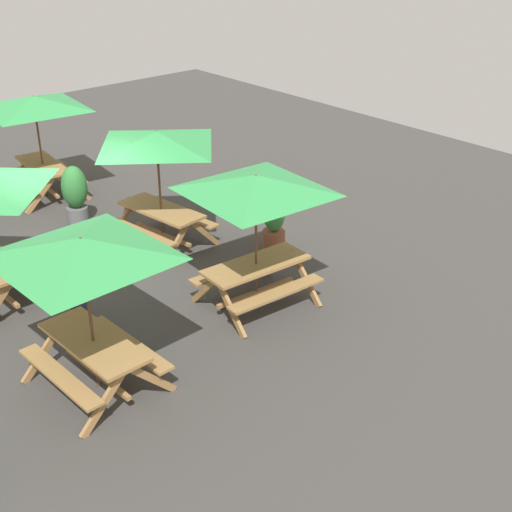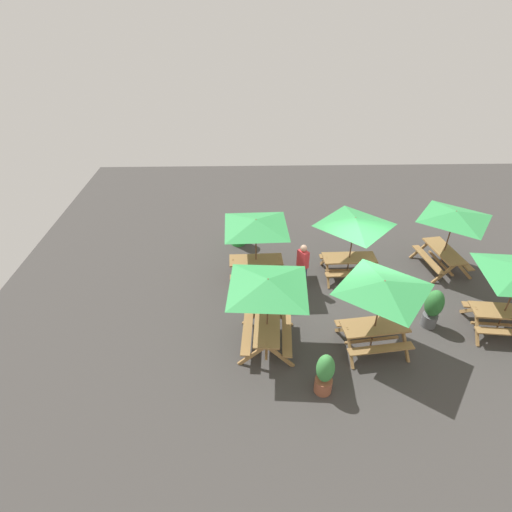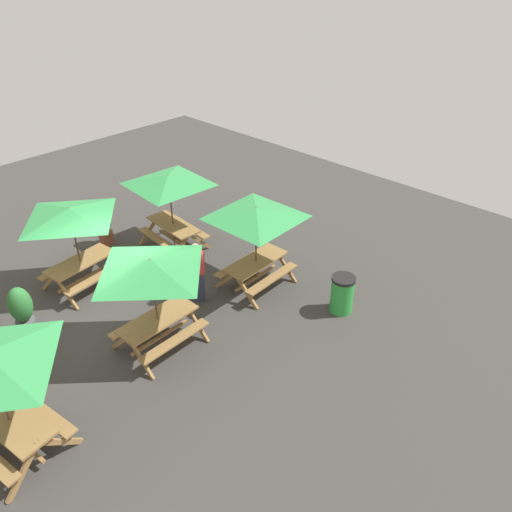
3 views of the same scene
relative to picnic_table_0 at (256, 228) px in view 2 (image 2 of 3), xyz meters
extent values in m
plane|color=#3D3A38|center=(3.43, -1.37, -1.99)|extent=(24.04, 24.04, 0.00)
cube|color=olive|center=(0.00, 0.00, -1.25)|extent=(1.82, 0.76, 0.05)
cube|color=olive|center=(0.02, -0.55, -1.54)|extent=(1.81, 0.32, 0.04)
cube|color=olive|center=(-0.02, 0.55, -1.54)|extent=(1.81, 0.32, 0.04)
cube|color=olive|center=(-0.77, -0.39, -1.62)|extent=(0.09, 0.80, 0.81)
cube|color=olive|center=(-0.79, 0.34, -1.62)|extent=(0.09, 0.80, 0.81)
cube|color=olive|center=(0.79, -0.34, -1.62)|extent=(0.09, 0.80, 0.81)
cube|color=olive|center=(0.77, 0.39, -1.62)|extent=(0.09, 0.80, 0.81)
cube|color=olive|center=(0.00, 0.00, -1.77)|extent=(1.56, 0.12, 0.06)
cylinder|color=brown|center=(0.00, 0.00, -0.84)|extent=(0.04, 0.04, 2.30)
pyramid|color=green|center=(0.00, 0.00, 0.17)|extent=(2.83, 2.83, 0.28)
cube|color=olive|center=(0.23, -3.14, -1.25)|extent=(0.83, 1.85, 0.05)
cube|color=olive|center=(0.78, -3.18, -1.54)|extent=(0.39, 1.81, 0.04)
cube|color=olive|center=(-0.32, -3.10, -1.54)|extent=(0.39, 1.81, 0.04)
cube|color=olive|center=(0.54, -3.95, -1.62)|extent=(0.80, 0.12, 0.81)
cube|color=olive|center=(-0.19, -3.90, -1.62)|extent=(0.80, 0.12, 0.81)
cube|color=olive|center=(0.65, -2.39, -1.62)|extent=(0.80, 0.12, 0.81)
cube|color=olive|center=(-0.08, -2.34, -1.62)|extent=(0.80, 0.12, 0.81)
cube|color=olive|center=(0.23, -3.14, -1.77)|extent=(0.18, 1.56, 0.06)
cylinder|color=brown|center=(0.23, -3.14, -0.84)|extent=(0.04, 0.04, 2.30)
pyramid|color=green|center=(0.23, -3.14, 0.17)|extent=(2.82, 2.82, 0.28)
cube|color=olive|center=(3.20, 0.05, -1.25)|extent=(1.81, 0.73, 0.05)
cube|color=olive|center=(3.21, -0.50, -1.54)|extent=(1.80, 0.29, 0.04)
cube|color=olive|center=(3.19, 0.60, -1.54)|extent=(1.80, 0.29, 0.04)
cube|color=olive|center=(2.43, -0.33, -1.62)|extent=(0.08, 0.80, 0.81)
cube|color=olive|center=(2.41, 0.40, -1.62)|extent=(0.08, 0.80, 0.81)
cube|color=olive|center=(3.99, -0.30, -1.62)|extent=(0.08, 0.80, 0.81)
cube|color=olive|center=(3.97, 0.43, -1.62)|extent=(0.08, 0.80, 0.81)
cube|color=olive|center=(3.20, 0.05, -1.77)|extent=(1.56, 0.10, 0.06)
cylinder|color=brown|center=(3.20, 0.05, -0.84)|extent=(0.04, 0.04, 2.30)
pyramid|color=green|center=(3.20, 0.05, 0.17)|extent=(2.04, 2.04, 0.28)
cube|color=olive|center=(7.04, -2.76, -1.25)|extent=(1.87, 0.91, 0.05)
cube|color=olive|center=(6.97, -3.30, -1.54)|extent=(1.82, 0.47, 0.04)
cube|color=olive|center=(7.10, -2.21, -1.54)|extent=(1.82, 0.47, 0.04)
cube|color=olive|center=(6.22, -3.03, -1.62)|extent=(0.16, 0.80, 0.81)
cube|color=olive|center=(6.31, -2.30, -1.62)|extent=(0.16, 0.80, 0.81)
cube|color=olive|center=(7.04, -2.76, -1.77)|extent=(1.56, 0.26, 0.06)
cylinder|color=brown|center=(7.04, -2.76, -0.84)|extent=(0.04, 0.04, 2.30)
cube|color=olive|center=(6.63, 0.42, -1.25)|extent=(0.95, 1.88, 0.05)
cube|color=olive|center=(7.18, 0.50, -1.54)|extent=(0.52, 1.82, 0.04)
cube|color=olive|center=(6.09, 0.34, -1.54)|extent=(0.52, 1.82, 0.04)
cube|color=olive|center=(7.11, -0.30, -1.62)|extent=(0.80, 0.17, 0.81)
cube|color=olive|center=(6.38, -0.41, -1.62)|extent=(0.80, 0.17, 0.81)
cube|color=olive|center=(6.88, 1.24, -1.62)|extent=(0.80, 0.17, 0.81)
cube|color=olive|center=(6.16, 1.14, -1.62)|extent=(0.80, 0.17, 0.81)
cube|color=olive|center=(6.63, 0.42, -1.77)|extent=(0.29, 1.55, 0.06)
cylinder|color=brown|center=(6.63, 0.42, -0.84)|extent=(0.04, 0.04, 2.30)
pyramid|color=green|center=(6.63, 0.42, 0.17)|extent=(2.27, 2.27, 0.28)
cube|color=olive|center=(3.16, -3.29, -1.25)|extent=(1.87, 0.91, 0.05)
cube|color=olive|center=(3.23, -3.84, -1.54)|extent=(1.82, 0.48, 0.04)
cube|color=olive|center=(3.09, -2.74, -1.54)|extent=(1.82, 0.48, 0.04)
cube|color=olive|center=(2.43, -3.75, -1.62)|extent=(0.16, 0.80, 0.81)
cube|color=olive|center=(2.34, -3.02, -1.62)|extent=(0.16, 0.80, 0.81)
cube|color=olive|center=(3.98, -3.56, -1.62)|extent=(0.16, 0.80, 0.81)
cube|color=olive|center=(3.89, -2.83, -1.62)|extent=(0.16, 0.80, 0.81)
cube|color=olive|center=(3.16, -3.29, -1.77)|extent=(1.56, 0.26, 0.06)
cylinder|color=brown|center=(3.16, -3.29, -0.84)|extent=(0.04, 0.04, 2.30)
pyramid|color=green|center=(3.16, -3.29, 0.17)|extent=(2.23, 2.23, 0.28)
cylinder|color=green|center=(-0.65, 2.28, -1.54)|extent=(0.56, 0.56, 0.90)
cylinder|color=black|center=(-0.65, 2.28, -1.05)|extent=(0.59, 0.59, 0.08)
cylinder|color=#935138|center=(1.55, -4.77, -1.79)|extent=(0.44, 0.44, 0.40)
ellipsoid|color=#3D8C42|center=(1.55, -4.77, -1.17)|extent=(0.45, 0.45, 0.83)
cylinder|color=#59595B|center=(5.09, -2.50, -1.79)|extent=(0.44, 0.44, 0.40)
ellipsoid|color=#2D7233|center=(5.09, -2.50, -1.14)|extent=(0.53, 0.53, 0.89)
cube|color=#2D334C|center=(1.50, -0.58, -1.56)|extent=(0.31, 0.33, 0.85)
cube|color=red|center=(1.50, -0.58, -0.84)|extent=(0.39, 0.42, 0.60)
sphere|color=tan|center=(1.50, -0.58, -0.43)|extent=(0.22, 0.22, 0.22)
camera|label=1|loc=(-7.51, 3.69, 4.14)|focal=50.00mm
camera|label=2|loc=(-0.26, -11.17, 6.37)|focal=28.00mm
camera|label=3|loc=(7.89, 7.50, 5.75)|focal=35.00mm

